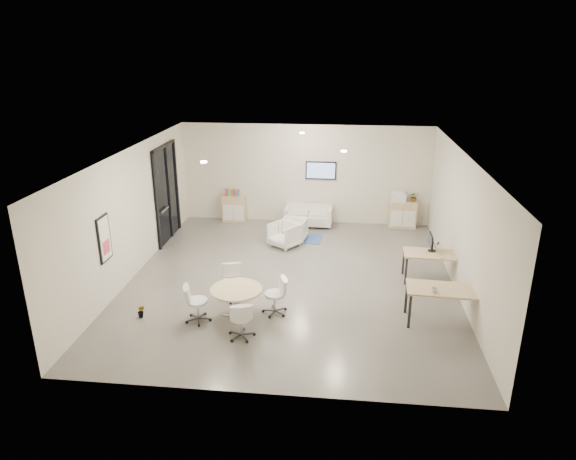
% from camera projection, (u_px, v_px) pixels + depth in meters
% --- Properties ---
extents(room_shell, '(9.60, 10.60, 4.80)m').
position_uv_depth(room_shell, '(291.00, 219.00, 12.35)').
color(room_shell, '#595751').
rests_on(room_shell, ground).
extents(glass_door, '(0.09, 1.90, 2.85)m').
position_uv_depth(glass_door, '(167.00, 190.00, 15.12)').
color(glass_door, black).
rests_on(glass_door, room_shell).
extents(artwork, '(0.05, 0.54, 1.04)m').
position_uv_depth(artwork, '(104.00, 239.00, 11.27)').
color(artwork, black).
rests_on(artwork, room_shell).
extents(wall_tv, '(0.98, 0.06, 0.58)m').
position_uv_depth(wall_tv, '(321.00, 170.00, 16.41)').
color(wall_tv, black).
rests_on(wall_tv, room_shell).
extents(ceiling_spots, '(3.14, 4.14, 0.03)m').
position_uv_depth(ceiling_spots, '(287.00, 147.00, 12.60)').
color(ceiling_spots, '#FFEAC6').
rests_on(ceiling_spots, room_shell).
extents(sideboard_left, '(0.77, 0.40, 0.87)m').
position_uv_depth(sideboard_left, '(234.00, 209.00, 16.97)').
color(sideboard_left, tan).
rests_on(sideboard_left, room_shell).
extents(sideboard_right, '(0.87, 0.42, 0.87)m').
position_uv_depth(sideboard_right, '(402.00, 214.00, 16.41)').
color(sideboard_right, tan).
rests_on(sideboard_right, room_shell).
extents(books, '(0.45, 0.14, 0.22)m').
position_uv_depth(books, '(233.00, 193.00, 16.79)').
color(books, red).
rests_on(books, sideboard_left).
extents(printer, '(0.47, 0.40, 0.31)m').
position_uv_depth(printer, '(398.00, 196.00, 16.23)').
color(printer, white).
rests_on(printer, sideboard_right).
extents(loveseat, '(1.54, 0.81, 0.57)m').
position_uv_depth(loveseat, '(309.00, 216.00, 16.62)').
color(loveseat, silver).
rests_on(loveseat, room_shell).
extents(blue_rug, '(1.41, 1.00, 0.01)m').
position_uv_depth(blue_rug, '(299.00, 238.00, 15.63)').
color(blue_rug, '#314796').
rests_on(blue_rug, room_shell).
extents(armchair_left, '(1.03, 1.02, 0.78)m').
position_uv_depth(armchair_left, '(285.00, 233.00, 14.88)').
color(armchair_left, silver).
rests_on(armchair_left, room_shell).
extents(armchair_right, '(0.82, 0.78, 0.74)m').
position_uv_depth(armchair_right, '(294.00, 229.00, 15.33)').
color(armchair_right, silver).
rests_on(armchair_right, room_shell).
extents(desk_rear, '(1.44, 0.78, 0.73)m').
position_uv_depth(desk_rear, '(432.00, 256.00, 12.63)').
color(desk_rear, tan).
rests_on(desk_rear, room_shell).
extents(desk_front, '(1.55, 0.85, 0.78)m').
position_uv_depth(desk_front, '(443.00, 292.00, 10.71)').
color(desk_front, tan).
rests_on(desk_front, room_shell).
extents(monitor, '(0.20, 0.50, 0.44)m').
position_uv_depth(monitor, '(431.00, 242.00, 12.67)').
color(monitor, black).
rests_on(monitor, desk_rear).
extents(round_table, '(1.11, 1.11, 0.67)m').
position_uv_depth(round_table, '(236.00, 292.00, 10.94)').
color(round_table, tan).
rests_on(round_table, room_shell).
extents(meeting_chairs, '(2.31, 2.31, 0.82)m').
position_uv_depth(meeting_chairs, '(237.00, 300.00, 11.00)').
color(meeting_chairs, white).
rests_on(meeting_chairs, room_shell).
extents(plant_cabinet, '(0.30, 0.33, 0.24)m').
position_uv_depth(plant_cabinet, '(414.00, 198.00, 16.19)').
color(plant_cabinet, '#3F7F3F').
rests_on(plant_cabinet, sideboard_right).
extents(plant_floor, '(0.19, 0.31, 0.13)m').
position_uv_depth(plant_floor, '(142.00, 315.00, 11.09)').
color(plant_floor, '#3F7F3F').
rests_on(plant_floor, room_shell).
extents(cup, '(0.14, 0.12, 0.12)m').
position_uv_depth(cup, '(434.00, 290.00, 10.51)').
color(cup, white).
rests_on(cup, desk_front).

